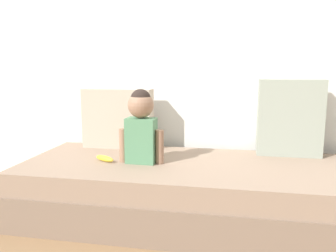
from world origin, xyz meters
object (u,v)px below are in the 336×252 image
at_px(couch, 193,191).
at_px(banana, 105,158).
at_px(toddler, 141,124).
at_px(throw_pillow_right, 290,118).
at_px(throw_pillow_left, 118,118).

bearing_deg(couch, banana, -174.43).
distance_m(couch, toddler, 0.58).
relative_size(throw_pillow_right, toddler, 1.11).
relative_size(couch, banana, 13.97).
relative_size(throw_pillow_right, banana, 3.25).
height_order(couch, throw_pillow_right, throw_pillow_right).
height_order(couch, toddler, toddler).
bearing_deg(throw_pillow_left, banana, -83.88).
bearing_deg(throw_pillow_right, toddler, -157.81).
height_order(throw_pillow_right, banana, throw_pillow_right).
relative_size(throw_pillow_left, toddler, 1.11).
relative_size(couch, throw_pillow_left, 4.32).
xyz_separation_m(couch, throw_pillow_right, (0.65, 0.37, 0.47)).
xyz_separation_m(couch, toddler, (-0.35, -0.04, 0.46)).
height_order(toddler, banana, toddler).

